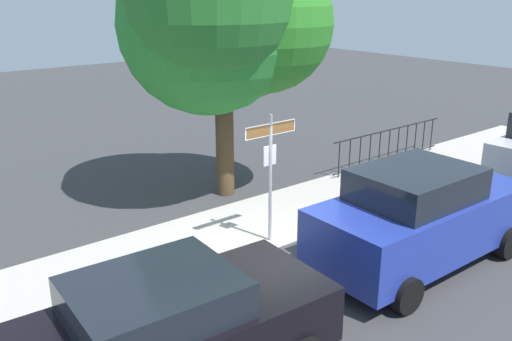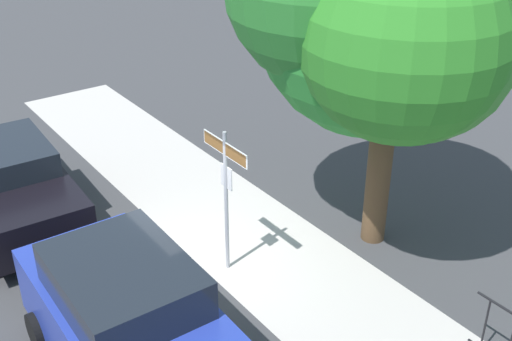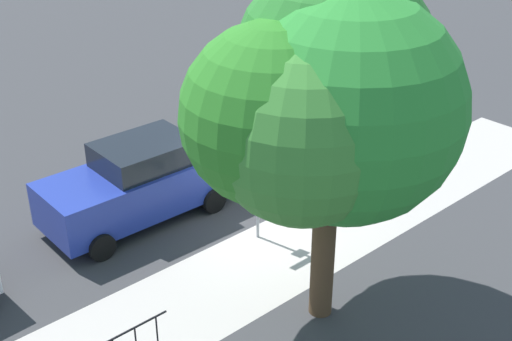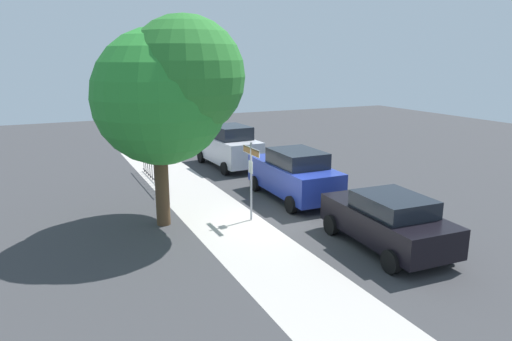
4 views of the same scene
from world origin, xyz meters
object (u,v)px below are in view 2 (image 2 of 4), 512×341
Objects in this scene: street_sign at (226,177)px; shade_tree at (377,16)px; car_blue at (135,329)px; car_black at (11,184)px.

shade_tree reaches higher than street_sign.
shade_tree reaches higher than car_blue.
car_black is at bearing -146.00° from street_sign.
street_sign is 3.15m from car_blue.
car_black is (-4.64, -5.18, -3.57)m from shade_tree.
car_blue is (5.44, 0.03, 0.15)m from car_black.
shade_tree is 6.24m from car_blue.
shade_tree is 7.82m from car_black.
car_blue reaches higher than car_black.
street_sign reaches higher than car_blue.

